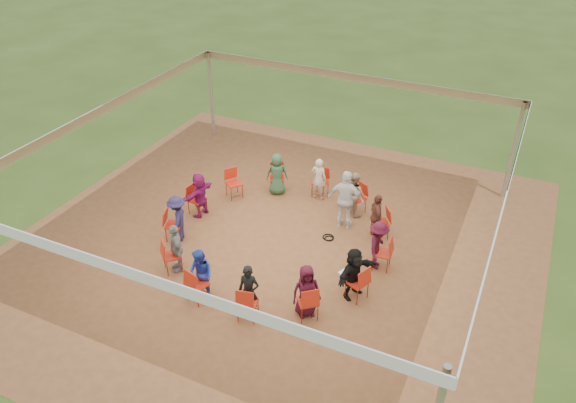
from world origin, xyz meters
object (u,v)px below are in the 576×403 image
at_px(chair_3, 357,198).
at_px(chair_8, 174,225).
at_px(chair_9, 172,255).
at_px(chair_11, 248,302).
at_px(chair_12, 308,302).
at_px(chair_2, 380,223).
at_px(chair_7, 197,200).
at_px(person_seated_5, 277,174).
at_px(person_seated_6, 200,195).
at_px(cable_coil, 329,238).
at_px(chair_10, 198,284).
at_px(chair_6, 234,184).
at_px(person_seated_7, 178,219).
at_px(person_seated_8, 176,248).
at_px(chair_0, 357,283).
at_px(person_seated_9, 201,275).
at_px(chair_5, 277,178).
at_px(person_seated_3, 354,193).
at_px(standing_person, 346,200).
at_px(chair_1, 382,253).
at_px(person_seated_11, 306,291).
at_px(person_seated_1, 378,245).
at_px(person_seated_0, 354,273).
at_px(chair_4, 320,183).
at_px(person_seated_10, 249,292).
at_px(person_seated_4, 319,179).
at_px(laptop, 348,271).
at_px(person_seated_2, 376,217).

bearing_deg(chair_3, chair_8, 69.23).
height_order(chair_9, chair_11, same).
bearing_deg(chair_12, chair_2, 41.54).
height_order(chair_7, person_seated_5, person_seated_5).
distance_m(chair_12, person_seated_6, 4.99).
bearing_deg(cable_coil, chair_10, -117.55).
bearing_deg(chair_11, chair_6, 110.77).
relative_size(person_seated_7, person_seated_8, 1.00).
xyz_separation_m(chair_0, chair_7, (-5.22, 1.43, 0.00)).
relative_size(person_seated_8, person_seated_9, 1.00).
xyz_separation_m(chair_7, chair_8, (0.12, -1.30, 0.00)).
bearing_deg(person_seated_6, chair_5, 154.76).
relative_size(person_seated_3, standing_person, 0.76).
height_order(chair_3, person_seated_5, person_seated_5).
relative_size(chair_1, chair_9, 1.00).
bearing_deg(person_seated_11, person_seated_1, 27.69).
height_order(chair_12, person_seated_1, person_seated_1).
xyz_separation_m(person_seated_3, person_seated_6, (-3.85, -1.90, 0.00)).
distance_m(chair_12, person_seated_0, 1.30).
relative_size(chair_3, chair_9, 1.00).
distance_m(chair_7, chair_10, 3.62).
xyz_separation_m(chair_11, person_seated_8, (-2.36, 0.76, 0.21)).
height_order(chair_4, person_seated_8, person_seated_8).
relative_size(chair_6, chair_8, 1.00).
bearing_deg(chair_5, person_seated_10, 83.23).
height_order(chair_11, person_seated_9, person_seated_9).
relative_size(chair_11, person_seated_6, 0.69).
xyz_separation_m(chair_5, person_seated_4, (1.27, 0.16, 0.21)).
bearing_deg(person_seated_6, person_seated_7, 13.85).
height_order(chair_3, chair_11, same).
relative_size(chair_1, chair_2, 1.00).
xyz_separation_m(chair_9, chair_11, (2.44, -0.67, 0.00)).
bearing_deg(chair_12, chair_8, 124.62).
relative_size(chair_4, person_seated_3, 0.69).
bearing_deg(chair_5, person_seated_11, 96.77).
height_order(chair_8, person_seated_8, person_seated_8).
relative_size(chair_1, chair_7, 1.00).
xyz_separation_m(chair_5, chair_11, (1.79, -5.11, 0.00)).
bearing_deg(person_seated_7, chair_4, 125.51).
distance_m(chair_0, standing_person, 2.89).
xyz_separation_m(person_seated_10, laptop, (1.71, 1.62, -0.04)).
bearing_deg(person_seated_7, person_seated_0, 69.23).
distance_m(chair_4, chair_6, 2.53).
distance_m(chair_11, person_seated_2, 4.39).
height_order(person_seated_6, person_seated_9, same).
bearing_deg(person_seated_3, chair_11, 111.26).
height_order(person_seated_6, person_seated_10, same).
bearing_deg(person_seated_0, person_seated_4, 55.38).
bearing_deg(person_seated_1, person_seated_11, 152.31).
height_order(person_seated_0, person_seated_8, same).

